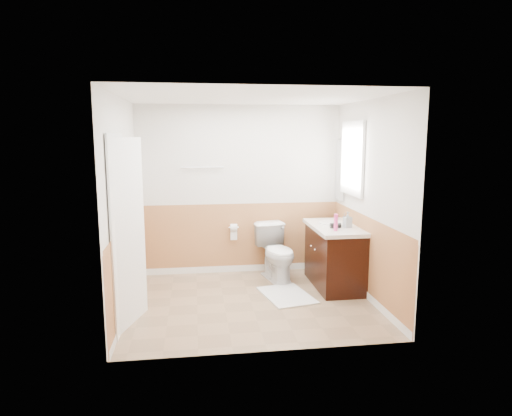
{
  "coord_description": "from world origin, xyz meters",
  "views": [
    {
      "loc": [
        -0.67,
        -5.27,
        2.06
      ],
      "look_at": [
        0.1,
        0.25,
        1.15
      ],
      "focal_mm": 31.3,
      "sensor_mm": 36.0,
      "label": 1
    }
  ],
  "objects": [
    {
      "name": "door_knob",
      "position": [
        -1.34,
        -0.12,
        0.95
      ],
      "size": [
        0.06,
        0.06,
        0.06
      ],
      "primitive_type": "sphere",
      "color": "silver",
      "rests_on": "door"
    },
    {
      "name": "tp_roll",
      "position": [
        -0.1,
        1.23,
        0.7
      ],
      "size": [
        0.1,
        0.11,
        0.11
      ],
      "primitive_type": "cylinder",
      "rotation": [
        0.0,
        1.57,
        0.0
      ],
      "color": "white",
      "rests_on": "tp_holder_bar"
    },
    {
      "name": "countertop",
      "position": [
        1.2,
        0.45,
        0.83
      ],
      "size": [
        0.6,
        1.15,
        0.05
      ],
      "primitive_type": "cube",
      "color": "silver",
      "rests_on": "vanity_cabinet"
    },
    {
      "name": "soap_dispenser",
      "position": [
        1.33,
        0.31,
        0.96
      ],
      "size": [
        0.11,
        0.11,
        0.21
      ],
      "primitive_type": "imported",
      "rotation": [
        0.0,
        0.0,
        0.19
      ],
      "color": "gray",
      "rests_on": "countertop"
    },
    {
      "name": "toilet",
      "position": [
        0.49,
        0.84,
        0.4
      ],
      "size": [
        0.6,
        0.85,
        0.8
      ],
      "primitive_type": "imported",
      "rotation": [
        0.0,
        0.0,
        0.21
      ],
      "color": "white",
      "rests_on": "floor"
    },
    {
      "name": "door_frame",
      "position": [
        -1.48,
        -0.45,
        1.03
      ],
      "size": [
        0.02,
        0.92,
        2.1
      ],
      "primitive_type": "cube",
      "color": "white",
      "rests_on": "wall_left"
    },
    {
      "name": "door",
      "position": [
        -1.4,
        -0.45,
        1.02
      ],
      "size": [
        0.29,
        0.78,
        2.04
      ],
      "primitive_type": "cube",
      "rotation": [
        0.0,
        0.0,
        -0.31
      ],
      "color": "white",
      "rests_on": "wall_left"
    },
    {
      "name": "vanity_cabinet",
      "position": [
        1.21,
        0.45,
        0.4
      ],
      "size": [
        0.55,
        1.1,
        0.8
      ],
      "primitive_type": "cube",
      "color": "black",
      "rests_on": "floor"
    },
    {
      "name": "towel_bar",
      "position": [
        -0.55,
        1.25,
        1.6
      ],
      "size": [
        0.62,
        0.02,
        0.02
      ],
      "primitive_type": "cylinder",
      "rotation": [
        0.0,
        1.57,
        0.0
      ],
      "color": "silver",
      "rests_on": "wall_back"
    },
    {
      "name": "wall_right",
      "position": [
        1.5,
        0.0,
        1.25
      ],
      "size": [
        0.0,
        3.0,
        3.0
      ],
      "primitive_type": "plane",
      "rotation": [
        1.57,
        0.0,
        -1.57
      ],
      "color": "silver",
      "rests_on": "floor"
    },
    {
      "name": "sink_basin",
      "position": [
        1.21,
        0.6,
        0.86
      ],
      "size": [
        0.36,
        0.36,
        0.02
      ],
      "primitive_type": "cylinder",
      "color": "white",
      "rests_on": "countertop"
    },
    {
      "name": "faucet",
      "position": [
        1.39,
        0.6,
        0.92
      ],
      "size": [
        0.02,
        0.02,
        0.14
      ],
      "primitive_type": "cylinder",
      "color": "silver",
      "rests_on": "countertop"
    },
    {
      "name": "tp_sheet",
      "position": [
        -0.1,
        1.23,
        0.59
      ],
      "size": [
        0.1,
        0.01,
        0.16
      ],
      "primitive_type": "cube",
      "color": "white",
      "rests_on": "tp_roll"
    },
    {
      "name": "wall_left",
      "position": [
        -1.5,
        0.0,
        1.25
      ],
      "size": [
        0.0,
        3.0,
        3.0
      ],
      "primitive_type": "plane",
      "rotation": [
        1.57,
        0.0,
        1.57
      ],
      "color": "silver",
      "rests_on": "floor"
    },
    {
      "name": "vanity_knob_right",
      "position": [
        0.91,
        0.55,
        0.55
      ],
      "size": [
        0.03,
        0.03,
        0.03
      ],
      "primitive_type": "sphere",
      "color": "#B6B7BD",
      "rests_on": "vanity_cabinet"
    },
    {
      "name": "hair_dryer_body",
      "position": [
        1.16,
        0.29,
        0.89
      ],
      "size": [
        0.14,
        0.07,
        0.07
      ],
      "primitive_type": "cylinder",
      "rotation": [
        0.0,
        1.57,
        0.0
      ],
      "color": "black",
      "rests_on": "countertop"
    },
    {
      "name": "mirror_panel",
      "position": [
        1.48,
        1.1,
        1.55
      ],
      "size": [
        0.02,
        0.35,
        0.9
      ],
      "primitive_type": "cube",
      "color": "silver",
      "rests_on": "wall_right"
    },
    {
      "name": "wainscot_left",
      "position": [
        -1.49,
        0.0,
        0.5
      ],
      "size": [
        0.0,
        2.6,
        2.6
      ],
      "primitive_type": "plane",
      "rotation": [
        1.57,
        0.0,
        1.57
      ],
      "color": "#BA784A",
      "rests_on": "floor"
    },
    {
      "name": "lotion_bottle",
      "position": [
        1.11,
        0.13,
        0.96
      ],
      "size": [
        0.05,
        0.05,
        0.22
      ],
      "primitive_type": "cylinder",
      "color": "#E83C8D",
      "rests_on": "countertop"
    },
    {
      "name": "wainscot_right",
      "position": [
        1.49,
        0.0,
        0.5
      ],
      "size": [
        0.0,
        2.6,
        2.6
      ],
      "primitive_type": "plane",
      "rotation": [
        1.57,
        0.0,
        -1.57
      ],
      "color": "#BA784A",
      "rests_on": "floor"
    },
    {
      "name": "tp_holder_bar",
      "position": [
        -0.1,
        1.23,
        0.7
      ],
      "size": [
        0.14,
        0.02,
        0.02
      ],
      "primitive_type": "cylinder",
      "rotation": [
        0.0,
        1.57,
        0.0
      ],
      "color": "silver",
      "rests_on": "wall_back"
    },
    {
      "name": "wainscot_front",
      "position": [
        0.0,
        -1.29,
        0.5
      ],
      "size": [
        3.0,
        0.0,
        3.0
      ],
      "primitive_type": "plane",
      "rotation": [
        -1.57,
        0.0,
        0.0
      ],
      "color": "#BA784A",
      "rests_on": "floor"
    },
    {
      "name": "ceiling",
      "position": [
        0.0,
        0.0,
        2.5
      ],
      "size": [
        3.0,
        3.0,
        0.0
      ],
      "primitive_type": "plane",
      "rotation": [
        3.14,
        0.0,
        0.0
      ],
      "color": "white",
      "rests_on": "floor"
    },
    {
      "name": "wainscot_back",
      "position": [
        0.0,
        1.29,
        0.5
      ],
      "size": [
        3.0,
        0.0,
        3.0
      ],
      "primitive_type": "plane",
      "rotation": [
        1.57,
        0.0,
        0.0
      ],
      "color": "#BA784A",
      "rests_on": "floor"
    },
    {
      "name": "window_glass",
      "position": [
        1.49,
        0.59,
        1.75
      ],
      "size": [
        0.01,
        0.7,
        0.9
      ],
      "primitive_type": "cube",
      "color": "white",
      "rests_on": "wall_right"
    },
    {
      "name": "wall_back",
      "position": [
        0.0,
        1.3,
        1.25
      ],
      "size": [
        3.0,
        0.0,
        3.0
      ],
      "primitive_type": "plane",
      "rotation": [
        1.57,
        0.0,
        0.0
      ],
      "color": "silver",
      "rests_on": "floor"
    },
    {
      "name": "floor",
      "position": [
        0.0,
        0.0,
        0.0
      ],
      "size": [
        3.0,
        3.0,
        0.0
      ],
      "primitive_type": "plane",
      "color": "#8C7051",
      "rests_on": "ground"
    },
    {
      "name": "vanity_knob_left",
      "position": [
        0.91,
        0.35,
        0.55
      ],
      "size": [
        0.03,
        0.03,
        0.03
      ],
      "primitive_type": "sphere",
      "color": "silver",
      "rests_on": "vanity_cabinet"
    },
    {
      "name": "bath_mat",
      "position": [
        0.49,
        0.15,
        0.01
      ],
      "size": [
        0.7,
        0.9,
        0.02
      ],
      "primitive_type": "cube",
      "rotation": [
        0.0,
        0.0,
        0.21
      ],
      "color": "white",
      "rests_on": "floor"
    },
    {
      "name": "wall_front",
      "position": [
        0.0,
        -1.3,
        1.25
      ],
      "size": [
        3.0,
        0.0,
        3.0
      ],
      "primitive_type": "plane",
      "rotation": [
        -1.57,
        0.0,
        0.0
      ],
      "color": "silver",
      "rests_on": "floor"
    },
    {
      "name": "window_frame",
      "position": [
        1.47,
        0.59,
        1.75
      ],
      "size": [
        0.04,
        0.8,
        1.0
      ],
      "primitive_type": "cube",
      "color": "white",
      "rests_on": "wall_right"
    },
    {
      "name": "hair_dryer_handle",
      "position": [
        1.13,
        0.33,
        0.86
      ],
      "size": [
        0.03,
        0.03,
        0.07
      ],
      "primitive_type": "cylinder",
      "color": "black",
      "rests_on": "countertop"
    }
  ]
}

